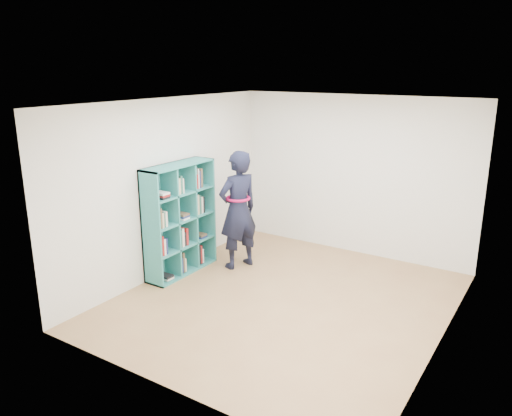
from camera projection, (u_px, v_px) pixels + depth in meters
The scene contains 9 objects.
floor at pixel (284, 301), 6.67m from camera, with size 4.50×4.50×0.00m, color #996C45.
ceiling at pixel (288, 103), 5.96m from camera, with size 4.50×4.50×0.00m, color white.
wall_left at pixel (168, 187), 7.35m from camera, with size 0.02×4.50×2.60m, color white.
wall_right at pixel (451, 235), 5.28m from camera, with size 0.02×4.50×2.60m, color white.
wall_back at pixel (353, 176), 8.14m from camera, with size 4.00×0.02×2.60m, color white.
wall_front at pixel (164, 265), 4.50m from camera, with size 4.00×0.02×2.60m, color white.
bookshelf at pixel (179, 220), 7.42m from camera, with size 0.37×1.25×1.67m.
person at pixel (238, 210), 7.58m from camera, with size 0.64×0.78×1.83m.
smartphone at pixel (237, 199), 7.72m from camera, with size 0.02×0.09×0.12m.
Camera 1 is at (2.96, -5.32, 3.03)m, focal length 35.00 mm.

